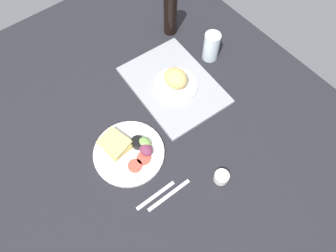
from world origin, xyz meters
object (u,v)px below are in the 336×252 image
object	(u,v)px
soda_bottle	(170,14)
fork	(156,195)
plate_with_salad	(129,150)
bread_plate_near	(176,81)
knife	(169,195)
espresso_cup	(221,177)
serving_tray	(174,85)
drinking_glass	(211,46)

from	to	relation	value
soda_bottle	fork	size ratio (longest dim) A/B	1.26
plate_with_salad	soda_bottle	distance (cm)	68.82
bread_plate_near	plate_with_salad	bearing A→B (deg)	-69.49
knife	espresso_cup	bearing A→B (deg)	-19.08
serving_tray	fork	xyz separation A→B (cm)	(34.71, -36.61, -0.55)
fork	plate_with_salad	bearing A→B (deg)	84.74
espresso_cup	bread_plate_near	bearing A→B (deg)	163.09
knife	bread_plate_near	bearing A→B (deg)	49.59
bread_plate_near	soda_bottle	size ratio (longest dim) A/B	0.89
drinking_glass	espresso_cup	size ratio (longest dim) A/B	2.49
serving_tray	fork	size ratio (longest dim) A/B	2.65
plate_with_salad	espresso_cup	distance (cm)	37.44
serving_tray	soda_bottle	size ratio (longest dim) A/B	2.10
soda_bottle	bread_plate_near	bearing A→B (deg)	-34.71
drinking_glass	fork	distance (cm)	71.73
espresso_cup	knife	xyz separation A→B (cm)	(-7.31, -19.45, -1.75)
drinking_glass	fork	xyz separation A→B (cm)	(37.43, -60.82, -6.72)
plate_with_salad	knife	bearing A→B (deg)	3.83
plate_with_salad	bread_plate_near	bearing A→B (deg)	110.51
serving_tray	soda_bottle	xyz separation A→B (cm)	(-27.42, 19.99, 9.92)
plate_with_salad	knife	xyz separation A→B (cm)	(23.66, 1.59, -1.47)
serving_tray	knife	size ratio (longest dim) A/B	2.37
espresso_cup	fork	distance (cm)	25.68
serving_tray	bread_plate_near	world-z (taller)	bread_plate_near
bread_plate_near	espresso_cup	distance (cm)	45.89
plate_with_salad	fork	xyz separation A→B (cm)	(20.66, -2.41, -1.47)
serving_tray	bread_plate_near	xyz separation A→B (cm)	(1.20, 0.17, 4.16)
espresso_cup	serving_tray	bearing A→B (deg)	163.71
fork	serving_tray	bearing A→B (deg)	44.89
bread_plate_near	plate_with_salad	distance (cm)	36.83
knife	fork	bearing A→B (deg)	144.63
drinking_glass	espresso_cup	world-z (taller)	drinking_glass
soda_bottle	fork	distance (cm)	84.69
fork	knife	bearing A→B (deg)	-35.46
drinking_glass	espresso_cup	distance (cm)	60.83
soda_bottle	fork	world-z (taller)	soda_bottle
fork	knife	distance (cm)	5.00
plate_with_salad	espresso_cup	world-z (taller)	plate_with_salad
soda_bottle	espresso_cup	distance (cm)	80.13
espresso_cup	fork	xyz separation A→B (cm)	(-10.31, -23.45, -1.75)
plate_with_salad	serving_tray	bearing A→B (deg)	112.34
espresso_cup	knife	world-z (taller)	espresso_cup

